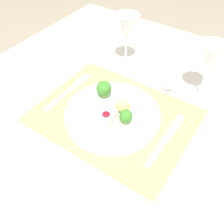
# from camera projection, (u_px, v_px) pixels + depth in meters

# --- Properties ---
(ground_plane) EXTENTS (8.00, 8.00, 0.00)m
(ground_plane) POSITION_uv_depth(u_px,v_px,m) (113.00, 220.00, 1.34)
(ground_plane) COLOR gray
(dining_table) EXTENTS (1.12, 1.22, 0.77)m
(dining_table) POSITION_uv_depth(u_px,v_px,m) (114.00, 136.00, 0.86)
(dining_table) COLOR beige
(dining_table) RESTS_ON ground_plane
(placemat) EXTENTS (0.46, 0.36, 0.00)m
(placemat) POSITION_uv_depth(u_px,v_px,m) (114.00, 116.00, 0.80)
(placemat) COLOR #9E895B
(placemat) RESTS_ON dining_table
(dinner_plate) EXTENTS (0.29, 0.29, 0.07)m
(dinner_plate) POSITION_uv_depth(u_px,v_px,m) (112.00, 113.00, 0.78)
(dinner_plate) COLOR white
(dinner_plate) RESTS_ON placemat
(fork) EXTENTS (0.02, 0.22, 0.01)m
(fork) POSITION_uv_depth(u_px,v_px,m) (71.00, 89.00, 0.87)
(fork) COLOR silver
(fork) RESTS_ON placemat
(knife) EXTENTS (0.02, 0.22, 0.01)m
(knife) POSITION_uv_depth(u_px,v_px,m) (163.00, 143.00, 0.71)
(knife) COLOR silver
(knife) RESTS_ON placemat
(spoon) EXTENTS (0.20, 0.04, 0.01)m
(spoon) POSITION_uv_depth(u_px,v_px,m) (159.00, 83.00, 0.90)
(spoon) COLOR silver
(spoon) RESTS_ON dining_table
(wine_glass_near) EXTENTS (0.08, 0.08, 0.19)m
(wine_glass_near) POSITION_uv_depth(u_px,v_px,m) (210.00, 60.00, 0.77)
(wine_glass_near) COLOR white
(wine_glass_near) RESTS_ON dining_table
(wine_glass_far) EXTENTS (0.08, 0.08, 0.19)m
(wine_glass_far) POSITION_uv_depth(u_px,v_px,m) (127.00, 30.00, 0.89)
(wine_glass_far) COLOR white
(wine_glass_far) RESTS_ON dining_table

